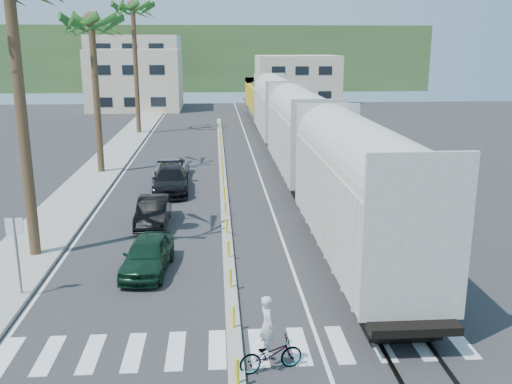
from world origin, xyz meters
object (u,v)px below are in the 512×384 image
at_px(car_lead, 148,255).
at_px(street_sign, 16,244).
at_px(cyclist, 270,347).
at_px(car_second, 153,211).

bearing_deg(car_lead, street_sign, -148.35).
bearing_deg(car_lead, cyclist, -55.16).
height_order(car_lead, cyclist, cyclist).
xyz_separation_m(street_sign, car_second, (3.76, 8.05, -1.29)).
relative_size(street_sign, car_lead, 0.71).
bearing_deg(car_second, street_sign, -114.41).
height_order(street_sign, car_second, street_sign).
relative_size(car_lead, car_second, 1.02).
distance_m(car_second, cyclist, 13.99).
distance_m(car_lead, cyclist, 8.31).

